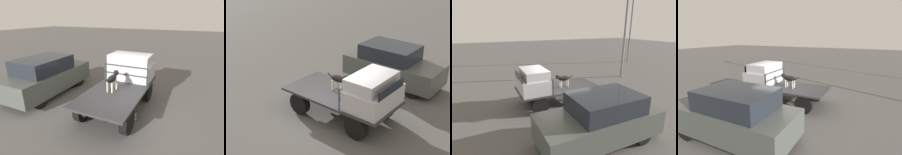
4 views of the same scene
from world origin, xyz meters
The scene contains 6 objects.
ground_plane centered at (0.00, 0.00, 0.00)m, with size 80.00×80.00×0.00m, color #514F4C.
flatbed_truck centered at (0.00, 0.00, 0.62)m, with size 4.03×1.95×0.86m.
truck_cab centered at (1.31, 0.00, 1.36)m, with size 1.27×1.83×1.06m.
truck_headboard centered at (0.63, 0.00, 1.34)m, with size 0.04×1.83×0.72m.
dog centered at (-0.19, 0.15, 1.31)m, with size 0.99×0.25×0.71m.
parked_sedan centered at (0.02, 3.56, 0.85)m, with size 4.17×1.80×1.71m.
Camera 4 is at (-3.85, 7.38, 3.31)m, focal length 28.00 mm.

